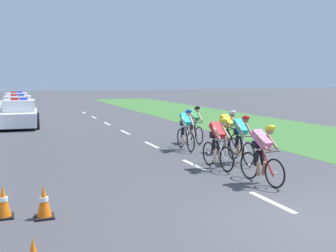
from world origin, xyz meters
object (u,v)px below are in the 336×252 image
object	(u,v)px
police_car_second	(18,108)
cyclist_sixth	(194,124)
cyclist_fourth	(228,131)
cyclist_lead	(262,153)
police_car_third	(17,103)
traffic_cone_mid	(44,202)
cyclist_third	(241,138)
traffic_cone_near	(3,202)
cyclist_second	(218,142)
police_car_nearest	(20,115)
cyclist_fifth	(186,129)

from	to	relation	value
police_car_second	cyclist_sixth	bearing A→B (deg)	-63.87
cyclist_fourth	cyclist_sixth	world-z (taller)	same
cyclist_lead	police_car_third	distance (m)	26.06
cyclist_fourth	traffic_cone_mid	bearing A→B (deg)	-144.55
cyclist_third	police_car_third	distance (m)	23.93
cyclist_lead	police_car_second	bearing A→B (deg)	105.26
traffic_cone_near	traffic_cone_mid	bearing A→B (deg)	-21.65
police_car_second	traffic_cone_mid	xyz separation A→B (m)	(0.10, -20.63, -0.37)
cyclist_second	police_car_nearest	xyz separation A→B (m)	(-5.22, 12.86, -0.11)
cyclist_sixth	police_car_second	size ratio (longest dim) A/B	0.38
traffic_cone_near	traffic_cone_mid	distance (m)	0.78
cyclist_third	cyclist_lead	bearing A→B (deg)	-109.53
police_car_nearest	traffic_cone_near	xyz separation A→B (m)	(-0.62, -15.13, -0.37)
cyclist_fourth	police_car_third	bearing A→B (deg)	107.64
cyclist_second	police_car_second	size ratio (longest dim) A/B	0.38
cyclist_fourth	police_car_third	distance (m)	22.42
police_car_second	traffic_cone_near	bearing A→B (deg)	-91.75
cyclist_lead	cyclist_fourth	size ratio (longest dim) A/B	1.00
cyclist_fifth	traffic_cone_mid	world-z (taller)	cyclist_fifth
traffic_cone_mid	cyclist_sixth	bearing A→B (deg)	47.82
cyclist_fifth	cyclist_sixth	world-z (taller)	same
cyclist_fifth	police_car_second	bearing A→B (deg)	110.63
cyclist_lead	cyclist_fourth	xyz separation A→B (m)	(1.34, 4.11, 0.00)
cyclist_lead	cyclist_fifth	size ratio (longest dim) A/B	1.00
cyclist_second	traffic_cone_near	bearing A→B (deg)	-158.73
cyclist_sixth	police_car_nearest	size ratio (longest dim) A/B	0.38
cyclist_fifth	traffic_cone_mid	distance (m)	7.98
cyclist_third	cyclist_second	bearing A→B (deg)	-155.83
cyclist_third	cyclist_fifth	distance (m)	2.81
cyclist_second	cyclist_third	distance (m)	1.19
cyclist_fifth	police_car_third	size ratio (longest dim) A/B	0.38
cyclist_second	cyclist_fourth	bearing A→B (deg)	54.44
cyclist_lead	police_car_nearest	size ratio (longest dim) A/B	0.38
cyclist_lead	traffic_cone_mid	distance (m)	5.41
cyclist_lead	cyclist_second	xyz separation A→B (m)	(-0.23, 1.91, 0.00)
police_car_third	traffic_cone_near	bearing A→B (deg)	-91.38
police_car_nearest	police_car_third	xyz separation A→B (m)	(-0.00, 10.71, 0.00)
cyclist_lead	cyclist_third	bearing A→B (deg)	70.47
cyclist_second	cyclist_fourth	xyz separation A→B (m)	(1.57, 2.20, 0.00)
cyclist_second	cyclist_sixth	size ratio (longest dim) A/B	1.00
cyclist_lead	police_car_second	size ratio (longest dim) A/B	0.38
cyclist_fourth	police_car_third	xyz separation A→B (m)	(-6.79, 21.37, -0.11)
cyclist_lead	cyclist_second	size ratio (longest dim) A/B	1.00
cyclist_lead	cyclist_fifth	distance (m)	5.12
police_car_nearest	police_car_third	distance (m)	10.71
cyclist_second	police_car_third	bearing A→B (deg)	102.48
cyclist_fourth	cyclist_fifth	xyz separation A→B (m)	(-1.20, 1.00, 0.00)
cyclist_fourth	police_car_nearest	distance (m)	12.64
cyclist_lead	cyclist_fifth	xyz separation A→B (m)	(0.15, 5.11, 0.00)
police_car_nearest	cyclist_lead	bearing A→B (deg)	-69.75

